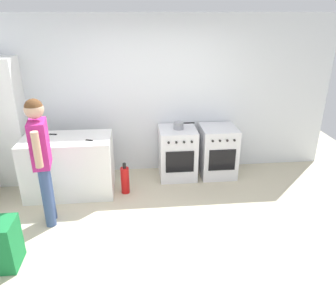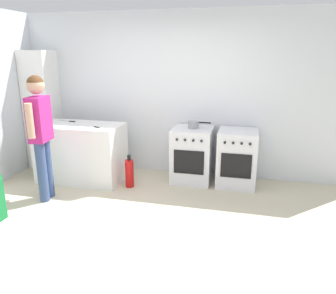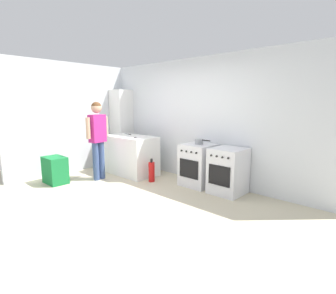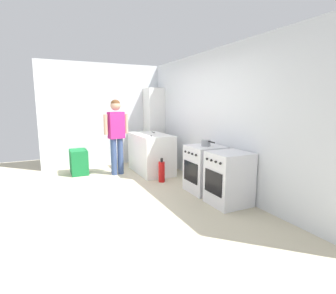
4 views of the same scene
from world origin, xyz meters
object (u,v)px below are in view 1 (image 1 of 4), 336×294
Objects in this scene: oven_left at (177,153)px; oven_right at (218,151)px; knife_carving at (47,134)px; larder_cabinet at (8,123)px; person at (41,152)px; knife_utility at (93,141)px; pot at (179,126)px; fire_extinguisher at (125,180)px.

oven_left is 1.00× the size of oven_right.
oven_left is 2.07m from knife_carving.
oven_left is at bearing -2.20° from larder_cabinet.
oven_right is 2.58× the size of knife_carving.
person is at bearing -148.15° from oven_left.
knife_utility is at bearing 47.88° from person.
person is at bearing -148.31° from pot.
pot is 1.41m from knife_utility.
knife_utility is 1.50m from larder_cabinet.
oven_right is at bearing 17.08° from fire_extinguisher.
larder_cabinet is at bearing 177.83° from pot.
person is (-1.86, -1.15, 0.11)m from pot.
oven_right is 0.42× the size of larder_cabinet.
oven_left is at bearing 28.78° from fire_extinguisher.
person reaches higher than oven_right.
person is (-1.84, -1.14, 0.59)m from oven_left.
pot is at bearing 5.55° from knife_carving.
knife_carving is 1.36m from fire_extinguisher.
person is at bearing -57.10° from larder_cabinet.
pot is 0.17× the size of larder_cabinet.
larder_cabinet reaches higher than oven_left.
fire_extinguisher is at bearing -162.92° from oven_right.
knife_carving is (-2.69, -0.20, 0.48)m from oven_right.
person is 1.49m from larder_cabinet.
oven_left is at bearing -174.43° from pot.
larder_cabinet is at bearing 177.80° from oven_left.
pot is at bearing 31.69° from person.
oven_left is at bearing 180.00° from oven_right.
person reaches higher than oven_left.
larder_cabinet is (-3.34, 0.10, 0.57)m from oven_right.
oven_left is 3.46× the size of knife_utility.
pot is 2.03m from knife_carving.
knife_utility reaches higher than fire_extinguisher.
oven_left is 1.70× the size of fire_extinguisher.
person is 0.84× the size of larder_cabinet.
knife_carving reaches higher than oven_right.
larder_cabinet reaches higher than person.
fire_extinguisher is (0.97, 0.67, -0.80)m from person.
pot reaches higher than oven_right.
fire_extinguisher is at bearing -151.22° from oven_left.
larder_cabinet is at bearing 155.06° from knife_utility.
oven_right is 2.74m from knife_carving.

